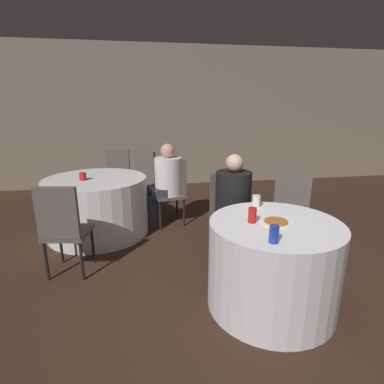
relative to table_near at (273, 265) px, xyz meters
The scene contains 17 objects.
ground_plane 0.39m from the table_near, 106.39° to the right, with size 16.00×16.00×0.00m, color #382319.
wall_back 4.37m from the table_near, 90.38° to the left, with size 16.00×0.06×2.80m.
table_near is the anchor object (origin of this frame).
table_far 2.43m from the table_near, 132.28° to the left, with size 1.29×1.29×0.75m.
chair_near_north 0.97m from the table_near, 96.38° to the left, with size 0.44×0.45×0.94m.
chair_near_northeast 0.97m from the table_near, 55.61° to the left, with size 0.56×0.56×0.94m.
chair_far_east 2.08m from the table_near, 106.44° to the left, with size 0.47×0.46×0.94m.
chair_far_south 1.96m from the table_near, 157.53° to the left, with size 0.46×0.46×0.94m.
chair_far_northeast 2.88m from the table_near, 111.18° to the left, with size 0.56×0.56×0.94m.
chair_far_north 3.19m from the table_near, 116.81° to the left, with size 0.47×0.47×0.94m.
person_black_shirt 0.82m from the table_near, 96.38° to the left, with size 0.39×0.53×1.16m.
person_white_shirt 2.10m from the table_near, 110.77° to the left, with size 0.52×0.41×1.15m.
pizza_plate_near 0.38m from the table_near, 144.71° to the right, with size 0.25×0.25×0.02m.
soda_can_blue 0.58m from the table_near, 117.59° to the right, with size 0.07×0.07×0.12m.
soda_can_red 0.48m from the table_near, 169.37° to the left, with size 0.07×0.07×0.12m.
cup_near 0.59m from the table_near, 92.19° to the left, with size 0.07×0.07×0.11m.
cup_far 2.49m from the table_near, 135.79° to the left, with size 0.09×0.09×0.09m.
Camera 1 is at (-0.99, -1.97, 1.64)m, focal length 28.00 mm.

